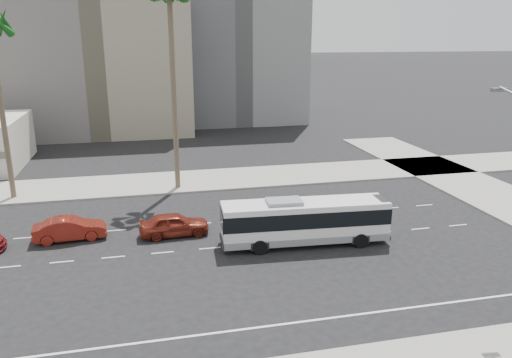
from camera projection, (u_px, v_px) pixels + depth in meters
name	position (u px, v px, depth m)	size (l,w,h in m)	color
ground	(255.00, 244.00, 32.72)	(700.00, 700.00, 0.00)	black
sidewalk_north	(219.00, 179.00, 47.21)	(120.00, 7.00, 0.15)	gray
midrise_beige_west	(100.00, 66.00, 69.76)	(24.00, 18.00, 18.00)	slate
midrise_gray_center	(231.00, 36.00, 79.51)	(20.00, 20.00, 26.00)	#5A5B5E
highrise_far	(273.00, 4.00, 282.87)	(22.00, 22.00, 60.00)	slate
city_bus	(305.00, 220.00, 32.37)	(10.96, 3.14, 3.11)	silver
car_a	(174.00, 224.00, 33.98)	(4.68, 1.88, 1.59)	maroon
car_b	(70.00, 229.00, 33.26)	(4.68, 1.63, 1.54)	maroon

